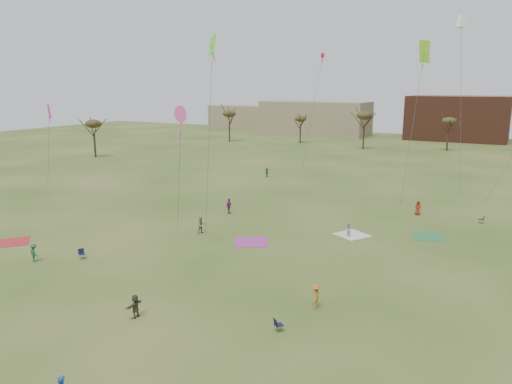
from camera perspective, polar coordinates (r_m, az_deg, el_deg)
The scene contains 21 objects.
ground at distance 36.40m, azimuth -9.21°, elevation -12.12°, with size 260.00×260.00×0.00m, color #325019.
flyer_near_center at distance 46.72m, azimuth -24.48°, elevation -6.46°, with size 1.03×0.59×1.59m, color #20613A.
spectator_fore_b at distance 50.71m, azimuth -6.40°, elevation -3.86°, with size 0.85×0.66×1.75m, color #987E60.
spectator_fore_c at distance 33.88m, azimuth -13.92°, elevation -12.79°, with size 1.48×0.47×1.59m, color brown.
flyer_mid_b at distance 34.50m, azimuth 6.96°, elevation -11.96°, with size 1.08×0.62×1.67m, color #C36F24.
spectator_mid_d at distance 58.17m, azimuth -3.19°, elevation -1.61°, with size 1.09×0.45×1.86m, color #8D3B8B.
spectator_mid_e at distance 50.29m, azimuth 10.70°, elevation -4.32°, with size 0.70×0.54×1.43m, color #BDBDBD.
flyer_far_a at distance 81.35m, azimuth 1.28°, elevation 2.30°, with size 1.35×0.43×1.45m, color #216440.
flyer_far_b at distance 60.51m, azimuth 18.36°, elevation -1.77°, with size 0.83×0.54×1.70m, color maroon.
blanket_red at distance 53.39m, azimuth -26.52°, elevation -5.27°, with size 2.96×2.96×0.03m, color red.
blanket_cream at distance 51.02m, azimuth 11.16°, elevation -4.94°, with size 2.88×2.88×0.03m, color white.
blanket_plum at distance 47.87m, azimuth -0.56°, elevation -5.86°, with size 3.18×3.18×0.03m, color #B939A5.
blanket_olive at distance 52.50m, azimuth 19.50°, elevation -4.94°, with size 2.98×2.98×0.03m, color #2F8249.
camp_chair_left at distance 46.05m, azimuth -19.63°, elevation -7.03°, with size 0.71×0.69×0.87m.
camp_chair_center at distance 31.55m, azimuth 2.64°, elevation -15.49°, with size 0.73×0.74×0.87m.
camp_chair_right at distance 59.63m, azimuth 24.80°, elevation -3.08°, with size 0.61×0.57×0.87m.
kites_aloft at distance 65.59m, azimuth 18.78°, elevation 15.83°, with size 67.10×40.97×25.39m.
tree_line at distance 108.02m, azimuth 15.92°, elevation 7.74°, with size 117.44×49.32×8.91m.
building_tan at distance 151.91m, azimuth 6.92°, elevation 8.56°, with size 32.00×14.00×10.00m, color #937F60.
building_brick at distance 147.14m, azimuth 22.46°, elevation 7.98°, with size 26.00×16.00×12.00m, color brown.
building_tan_west at distance 171.32m, azimuth -1.69°, elevation 8.73°, with size 20.00×12.00×8.00m, color #937F60.
Camera 1 is at (20.52, -26.04, 15.03)m, focal length 34.29 mm.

